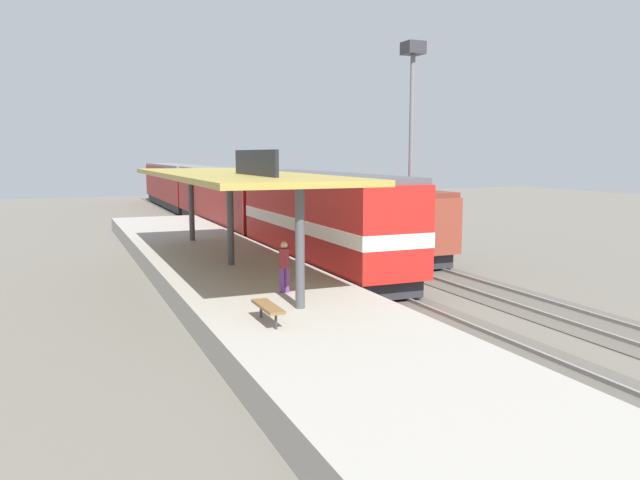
{
  "coord_description": "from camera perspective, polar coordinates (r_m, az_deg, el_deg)",
  "views": [
    {
      "loc": [
        -11.12,
        -25.1,
        5.46
      ],
      "look_at": [
        -1.38,
        -1.85,
        2.0
      ],
      "focal_mm": 35.32,
      "sensor_mm": 36.0,
      "label": 1
    }
  ],
  "objects": [
    {
      "name": "track_far",
      "position": [
        30.11,
        9.19,
        -2.67
      ],
      "size": [
        3.2,
        110.0,
        0.16
      ],
      "color": "#565249",
      "rests_on": "ground"
    },
    {
      "name": "track_near",
      "position": [
        27.99,
        1.15,
        -3.37
      ],
      "size": [
        3.2,
        110.0,
        0.16
      ],
      "color": "#565249",
      "rests_on": "ground"
    },
    {
      "name": "locomotive",
      "position": [
        28.86,
        0.07,
        1.75
      ],
      "size": [
        2.93,
        14.43,
        4.44
      ],
      "color": "#28282D",
      "rests_on": "track_near"
    },
    {
      "name": "light_mast",
      "position": [
        36.95,
        8.35,
        12.3
      ],
      "size": [
        1.1,
        1.1,
        11.7
      ],
      "color": "slate",
      "rests_on": "ground"
    },
    {
      "name": "platform",
      "position": [
        26.41,
        -8.03,
        -3.2
      ],
      "size": [
        6.0,
        44.0,
        0.9
      ],
      "primitive_type": "cube",
      "color": "#9E998E",
      "rests_on": "ground"
    },
    {
      "name": "ground_plane",
      "position": [
        28.84,
        4.79,
        -3.12
      ],
      "size": [
        120.0,
        120.0,
        0.0
      ],
      "primitive_type": "plane",
      "color": "#666056"
    },
    {
      "name": "station_canopy",
      "position": [
        25.86,
        -8.15,
        5.68
      ],
      "size": [
        5.2,
        18.0,
        4.7
      ],
      "color": "#47474C",
      "rests_on": "platform"
    },
    {
      "name": "passenger_carriage_rear",
      "position": [
        66.27,
        -13.1,
        4.89
      ],
      "size": [
        2.9,
        20.0,
        4.24
      ],
      "color": "#28282D",
      "rests_on": "track_near"
    },
    {
      "name": "person_waiting",
      "position": [
        20.75,
        -3.26,
        -2.2
      ],
      "size": [
        0.34,
        0.34,
        1.71
      ],
      "color": "#663375",
      "rests_on": "platform"
    },
    {
      "name": "freight_car",
      "position": [
        34.0,
        4.95,
        1.9
      ],
      "size": [
        2.8,
        12.0,
        3.54
      ],
      "color": "#28282D",
      "rests_on": "track_far"
    },
    {
      "name": "passenger_carriage_front",
      "position": [
        45.93,
        -8.69,
        3.8
      ],
      "size": [
        2.9,
        20.0,
        4.24
      ],
      "color": "#28282D",
      "rests_on": "track_near"
    },
    {
      "name": "platform_bench",
      "position": [
        17.18,
        -4.73,
        -6.08
      ],
      "size": [
        0.44,
        1.7,
        0.5
      ],
      "color": "#333338",
      "rests_on": "platform"
    }
  ]
}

